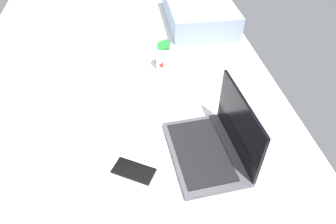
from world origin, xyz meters
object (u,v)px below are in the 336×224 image
laptop (214,144)px  snack_cup (165,57)px  pillow (199,12)px  cell_phone (134,171)px

laptop → snack_cup: bearing=-174.9°
pillow → laptop: bearing=-9.5°
snack_cup → cell_phone: 61.86cm
laptop → pillow: size_ratio=0.67×
cell_phone → pillow: (-101.92, 44.47, 6.10)cm
snack_cup → cell_phone: bearing=-17.7°
snack_cup → pillow: 50.30cm
cell_phone → pillow: pillow is taller
snack_cup → pillow: (-43.24, 25.69, 0.56)cm
snack_cup → cell_phone: snack_cup is taller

